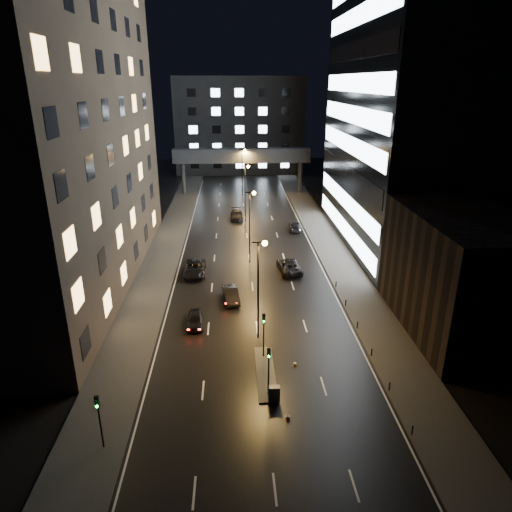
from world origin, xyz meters
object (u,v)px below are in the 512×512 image
(car_away_b, at_px, (231,295))
(utility_cabinet, at_px, (274,393))
(car_toward_a, at_px, (289,266))
(car_away_a, at_px, (195,319))
(car_away_c, at_px, (195,268))
(car_toward_b, at_px, (295,226))
(car_away_d, at_px, (237,215))

(car_away_b, relative_size, utility_cabinet, 3.66)
(car_toward_a, bearing_deg, utility_cabinet, 74.70)
(car_away_a, height_order, car_away_c, car_away_c)
(car_toward_a, bearing_deg, car_toward_b, -105.68)
(car_away_d, relative_size, car_toward_b, 1.11)
(car_away_c, distance_m, car_away_d, 26.05)
(car_toward_b, height_order, utility_cabinet, car_toward_b)
(car_away_c, relative_size, car_toward_b, 1.20)
(car_toward_a, distance_m, utility_cabinet, 26.55)
(car_away_a, distance_m, car_away_c, 13.54)
(car_away_d, bearing_deg, car_away_a, -97.57)
(car_away_a, relative_size, car_away_d, 0.75)
(utility_cabinet, bearing_deg, car_away_a, 120.26)
(car_away_a, distance_m, utility_cabinet, 14.30)
(car_away_d, distance_m, utility_cabinet, 51.39)
(car_toward_a, relative_size, car_toward_b, 1.19)
(car_toward_a, height_order, utility_cabinet, car_toward_a)
(car_away_d, height_order, car_toward_b, car_away_d)
(car_away_a, xyz_separation_m, car_away_b, (3.69, 5.52, 0.06))
(car_away_b, height_order, car_toward_b, car_away_b)
(car_away_c, height_order, car_toward_a, car_away_c)
(car_away_b, xyz_separation_m, car_away_c, (-4.70, 7.99, 0.06))
(car_toward_a, height_order, car_toward_b, car_toward_a)
(car_toward_b, distance_m, utility_cabinet, 44.75)
(car_away_d, distance_m, car_toward_b, 12.12)
(car_away_c, bearing_deg, car_away_a, -86.48)
(car_toward_b, bearing_deg, car_away_c, 54.98)
(car_away_c, distance_m, car_toward_b, 23.92)
(car_away_c, xyz_separation_m, car_away_d, (5.85, 25.39, -0.03))
(car_away_d, bearing_deg, car_toward_a, -75.77)
(car_away_c, distance_m, car_toward_a, 12.45)
(car_away_a, relative_size, car_away_b, 0.89)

